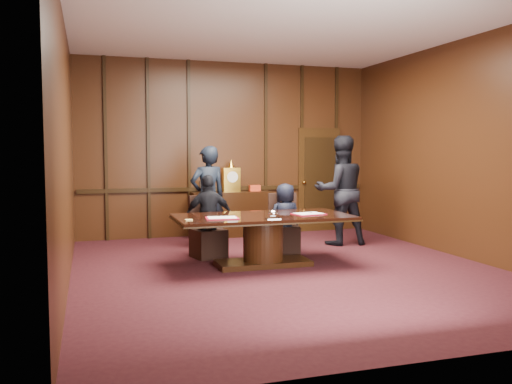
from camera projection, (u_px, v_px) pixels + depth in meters
The scene contains 13 objects.
room at pixel (290, 151), 7.82m from camera, with size 7.00×7.04×3.50m.
sideboard at pixel (231, 212), 10.87m from camera, with size 1.60×0.45×1.54m.
conference_table at pixel (263, 232), 8.09m from camera, with size 2.62×1.32×0.76m.
folder_left at pixel (222, 218), 7.69m from camera, with size 0.50×0.39×0.02m.
folder_right at pixel (308, 214), 8.19m from camera, with size 0.51×0.40×0.02m.
inkstand at pixel (273, 215), 7.64m from camera, with size 0.20×0.14×0.12m.
notepad at pixel (189, 220), 7.48m from camera, with size 0.10×0.07×0.01m, color #FFDF7C.
chair_left at pixel (208, 239), 8.75m from camera, with size 0.58×0.58×0.99m.
chair_right at pixel (284, 235), 9.14m from camera, with size 0.56×0.56×0.99m.
signatory_left at pixel (209, 217), 8.65m from camera, with size 0.78×0.33×1.34m, color black.
signatory_right at pixel (285, 219), 9.04m from camera, with size 0.58×0.37×1.18m, color black.
witness_left at pixel (208, 197), 9.57m from camera, with size 0.66×0.43×1.80m, color black.
witness_right at pixel (340, 190), 9.89m from camera, with size 0.97×0.75×1.99m, color black.
Camera 1 is at (-2.74, -7.20, 1.73)m, focal length 38.00 mm.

